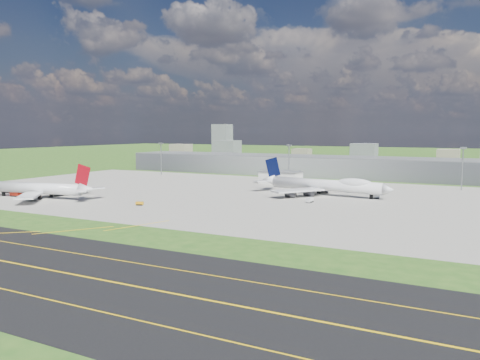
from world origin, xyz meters
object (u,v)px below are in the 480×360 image
at_px(fire_truck, 11,190).
at_px(tug_yellow, 140,204).
at_px(crash_tender, 16,194).
at_px(airliner_red_twin, 40,189).
at_px(airliner_blue_quad, 325,185).
at_px(van_white_near, 310,200).
at_px(van_white_far, 375,197).

distance_m(fire_truck, tug_yellow, 93.97).
bearing_deg(crash_tender, airliner_red_twin, 2.33).
distance_m(airliner_blue_quad, van_white_near, 29.29).
bearing_deg(crash_tender, tug_yellow, 0.59).
bearing_deg(airliner_blue_quad, tug_yellow, -125.90).
xyz_separation_m(airliner_red_twin, van_white_near, (131.74, 50.06, -3.73)).
bearing_deg(van_white_far, van_white_near, -165.97).
bearing_deg(airliner_red_twin, tug_yellow, 175.68).
bearing_deg(tug_yellow, airliner_red_twin, 161.11).
relative_size(fire_truck, crash_tender, 1.36).
relative_size(airliner_red_twin, crash_tender, 10.28).
bearing_deg(van_white_near, airliner_red_twin, 118.06).
bearing_deg(van_white_near, airliner_blue_quad, 8.80).
bearing_deg(van_white_near, fire_truck, 112.27).
xyz_separation_m(fire_truck, van_white_far, (189.77, 72.19, -0.81)).
bearing_deg(fire_truck, crash_tender, -24.82).
relative_size(crash_tender, van_white_far, 1.44).
relative_size(airliner_blue_quad, van_white_near, 14.73).
bearing_deg(crash_tender, van_white_near, 15.11).
xyz_separation_m(airliner_blue_quad, van_white_far, (27.01, -0.66, -4.48)).
distance_m(airliner_red_twin, airliner_blue_quad, 152.95).
height_order(fire_truck, van_white_near, fire_truck).
relative_size(fire_truck, van_white_far, 1.96).
xyz_separation_m(crash_tender, tug_yellow, (78.83, 6.59, -0.77)).
bearing_deg(airliner_blue_quad, van_white_near, -81.56).
bearing_deg(fire_truck, tug_yellow, 2.36).
height_order(crash_tender, van_white_far, crash_tender).
bearing_deg(crash_tender, van_white_far, 20.50).
height_order(fire_truck, tug_yellow, fire_truck).
relative_size(airliner_blue_quad, crash_tender, 11.60).
distance_m(tug_yellow, van_white_near, 83.08).
bearing_deg(tug_yellow, fire_truck, 155.89).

